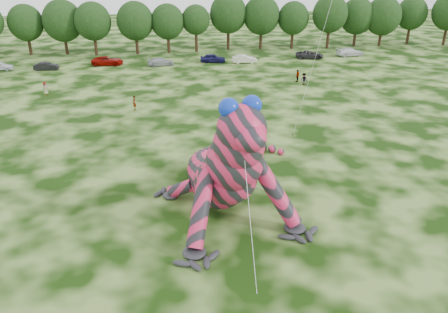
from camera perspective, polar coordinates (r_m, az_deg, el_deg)
name	(u,v)px	position (r m, az deg, el deg)	size (l,w,h in m)	color
ground	(250,206)	(32.47, 3.41, -6.41)	(240.00, 240.00, 0.00)	#16330A
inflatable_gecko	(214,142)	(31.08, -1.35, 1.85)	(15.79, 18.75, 9.37)	#CF2351
tree_4	(27,30)	(89.94, -24.35, 14.83)	(6.22, 5.60, 9.06)	black
tree_5	(63,27)	(88.13, -20.24, 15.56)	(7.16, 6.44, 9.80)	black
tree_6	(94,29)	(85.51, -16.66, 15.68)	(6.52, 5.86, 9.49)	black
tree_7	(136,28)	(84.93, -11.47, 16.13)	(6.68, 6.01, 9.48)	black
tree_8	(168,29)	(85.07, -7.35, 16.24)	(6.14, 5.53, 8.94)	black
tree_9	(196,28)	(85.71, -3.67, 16.36)	(5.27, 4.74, 8.68)	black
tree_10	(228,22)	(87.53, 0.56, 17.18)	(7.09, 6.38, 10.50)	black
tree_11	(261,23)	(88.38, 4.89, 17.03)	(7.01, 6.31, 10.07)	black
tree_12	(293,25)	(89.62, 8.99, 16.58)	(5.99, 5.39, 8.97)	black
tree_13	(329,22)	(91.29, 13.60, 16.73)	(6.83, 6.15, 10.13)	black
tree_14	(357,22)	(95.24, 16.93, 16.46)	(6.82, 6.14, 9.40)	black
tree_15	(382,22)	(96.57, 19.99, 16.23)	(7.17, 6.45, 9.63)	black
tree_16	(411,20)	(101.34, 23.19, 16.02)	(6.26, 5.63, 9.37)	black
tree_17	(448,19)	(102.51, 27.24, 15.65)	(6.98, 6.28, 10.30)	black
car_0	(0,66)	(80.07, -27.22, 10.47)	(1.61, 4.01, 1.37)	white
car_1	(46,66)	(77.18, -22.20, 10.88)	(1.34, 3.83, 1.26)	black
car_2	(107,61)	(77.55, -14.98, 11.99)	(2.41, 5.22, 1.45)	#8D0904
car_3	(161,62)	(75.41, -8.25, 12.14)	(1.77, 4.35, 1.26)	#9DA1A6
car_4	(213,58)	(77.04, -1.47, 12.72)	(1.74, 4.32, 1.47)	#141543
car_5	(244,59)	(76.65, 2.69, 12.61)	(1.47, 4.21, 1.39)	beige
car_6	(310,55)	(81.60, 11.12, 12.93)	(2.28, 4.95, 1.38)	#262628
car_7	(350,52)	(85.47, 16.12, 12.99)	(2.05, 5.03, 1.46)	white
spectator_3	(298,76)	(65.44, 9.58, 10.37)	(1.05, 0.44, 1.80)	gray
spectator_0	(134,103)	(53.28, -11.64, 6.87)	(0.64, 0.42, 1.76)	gray
spectator_4	(45,88)	(62.95, -22.29, 8.24)	(0.82, 0.54, 1.69)	gray
spectator_2	(304,79)	(64.06, 10.39, 9.94)	(1.08, 0.62, 1.67)	gray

